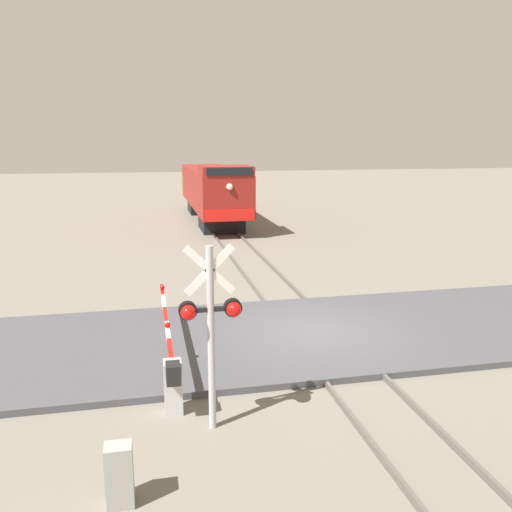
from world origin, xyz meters
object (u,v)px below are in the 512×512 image
locomotive (212,190)px  crossing_gate (170,358)px  utility_cabinet (119,475)px  crossing_signal (211,320)px

locomotive → crossing_gate: locomotive is taller
locomotive → utility_cabinet: bearing=-100.2°
crossing_gate → utility_cabinet: 3.71m
crossing_signal → crossing_gate: (-0.71, 1.69, -1.43)m
crossing_signal → crossing_gate: size_ratio=0.55×
locomotive → crossing_signal: 26.74m
crossing_signal → utility_cabinet: bearing=-131.4°
crossing_signal → crossing_gate: crossing_signal is taller
crossing_gate → locomotive: bearing=80.5°
locomotive → crossing_gate: (-4.16, -24.83, -1.33)m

